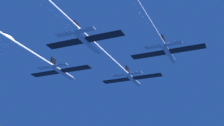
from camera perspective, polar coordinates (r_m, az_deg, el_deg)
name	(u,v)px	position (r m, az deg, el deg)	size (l,w,h in m)	color
jet_lead	(103,52)	(72.29, -1.66, 1.99)	(17.19, 65.40, 2.85)	#B2BAC6
jet_left_wing	(24,49)	(72.88, -15.51, 2.45)	(17.19, 55.19, 2.85)	#B2BAC6
jet_right_wing	(145,17)	(59.22, 6.04, 8.29)	(17.19, 59.48, 2.85)	#B2BAC6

